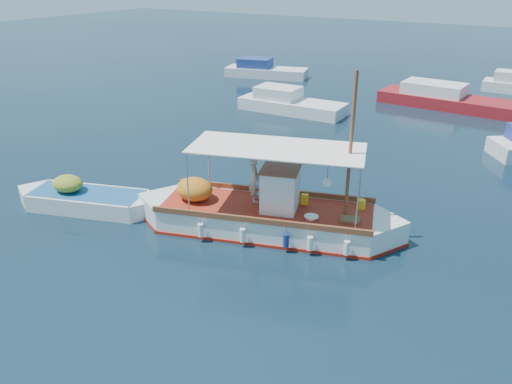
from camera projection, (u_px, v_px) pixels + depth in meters
The scene contains 6 objects.
ground at pixel (273, 242), 17.87m from camera, with size 160.00×160.00×0.00m, color black.
fishing_caique at pixel (265, 216), 18.55m from camera, with size 9.83×4.90×6.28m.
dinghy at pixel (86, 201), 20.27m from camera, with size 6.05×3.12×1.55m.
bg_boat_nw at pixel (289, 104), 33.75m from camera, with size 7.23×2.53×1.80m.
bg_boat_n at pixel (450, 101), 34.68m from camera, with size 10.45×3.58×1.80m.
bg_boat_far_w at pixel (264, 71), 44.39m from camera, with size 7.50×4.03×1.80m.
Camera 1 is at (7.49, -13.60, 9.03)m, focal length 35.00 mm.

